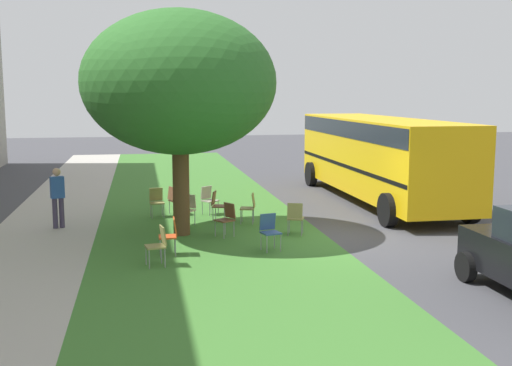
{
  "coord_description": "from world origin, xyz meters",
  "views": [
    {
      "loc": [
        -15.0,
        4.97,
        3.73
      ],
      "look_at": [
        1.19,
        1.94,
        1.34
      ],
      "focal_mm": 43.48,
      "sensor_mm": 36.0,
      "label": 1
    }
  ],
  "objects_px": {
    "chair_2": "(171,233)",
    "chair_9": "(295,216)",
    "school_bus": "(378,151)",
    "pedestrian_0": "(58,195)",
    "street_tree": "(179,83)",
    "chair_6": "(209,198)",
    "chair_1": "(217,203)",
    "chair_10": "(187,207)",
    "chair_3": "(269,229)",
    "chair_4": "(227,217)",
    "chair_7": "(157,200)",
    "chair_0": "(158,243)",
    "chair_8": "(174,198)",
    "chair_5": "(250,206)"
  },
  "relations": [
    {
      "from": "street_tree",
      "to": "chair_2",
      "type": "bearing_deg",
      "value": 169.39
    },
    {
      "from": "school_bus",
      "to": "pedestrian_0",
      "type": "height_order",
      "value": "school_bus"
    },
    {
      "from": "chair_3",
      "to": "chair_8",
      "type": "bearing_deg",
      "value": 22.3
    },
    {
      "from": "chair_0",
      "to": "chair_3",
      "type": "relative_size",
      "value": 1.0
    },
    {
      "from": "chair_1",
      "to": "chair_7",
      "type": "relative_size",
      "value": 1.0
    },
    {
      "from": "chair_4",
      "to": "chair_5",
      "type": "relative_size",
      "value": 1.0
    },
    {
      "from": "chair_9",
      "to": "chair_6",
      "type": "bearing_deg",
      "value": 30.69
    },
    {
      "from": "street_tree",
      "to": "chair_9",
      "type": "xyz_separation_m",
      "value": [
        -0.65,
        -2.95,
        -3.47
      ]
    },
    {
      "from": "chair_1",
      "to": "chair_10",
      "type": "relative_size",
      "value": 1.0
    },
    {
      "from": "chair_0",
      "to": "chair_3",
      "type": "height_order",
      "value": "same"
    },
    {
      "from": "chair_5",
      "to": "chair_2",
      "type": "bearing_deg",
      "value": 142.55
    },
    {
      "from": "chair_2",
      "to": "chair_8",
      "type": "bearing_deg",
      "value": -4.2
    },
    {
      "from": "street_tree",
      "to": "chair_0",
      "type": "xyz_separation_m",
      "value": [
        -2.96,
        0.7,
        -3.47
      ]
    },
    {
      "from": "chair_1",
      "to": "school_bus",
      "type": "bearing_deg",
      "value": -68.58
    },
    {
      "from": "street_tree",
      "to": "chair_2",
      "type": "relative_size",
      "value": 6.66
    },
    {
      "from": "street_tree",
      "to": "chair_10",
      "type": "bearing_deg",
      "value": -12.05
    },
    {
      "from": "chair_1",
      "to": "chair_6",
      "type": "height_order",
      "value": "same"
    },
    {
      "from": "chair_6",
      "to": "pedestrian_0",
      "type": "bearing_deg",
      "value": 105.29
    },
    {
      "from": "chair_10",
      "to": "school_bus",
      "type": "relative_size",
      "value": 0.08
    },
    {
      "from": "chair_9",
      "to": "school_bus",
      "type": "distance_m",
      "value": 6.25
    },
    {
      "from": "chair_1",
      "to": "school_bus",
      "type": "relative_size",
      "value": 0.08
    },
    {
      "from": "street_tree",
      "to": "chair_8",
      "type": "relative_size",
      "value": 6.66
    },
    {
      "from": "chair_9",
      "to": "school_bus",
      "type": "relative_size",
      "value": 0.08
    },
    {
      "from": "pedestrian_0",
      "to": "school_bus",
      "type": "bearing_deg",
      "value": -76.53
    },
    {
      "from": "chair_10",
      "to": "chair_4",
      "type": "bearing_deg",
      "value": -150.07
    },
    {
      "from": "chair_6",
      "to": "chair_9",
      "type": "bearing_deg",
      "value": -149.31
    },
    {
      "from": "street_tree",
      "to": "chair_10",
      "type": "xyz_separation_m",
      "value": [
        1.14,
        -0.24,
        -3.47
      ]
    },
    {
      "from": "chair_1",
      "to": "chair_4",
      "type": "bearing_deg",
      "value": 179.75
    },
    {
      "from": "street_tree",
      "to": "chair_6",
      "type": "xyz_separation_m",
      "value": [
        2.62,
        -1.01,
        -3.47
      ]
    },
    {
      "from": "chair_8",
      "to": "pedestrian_0",
      "type": "distance_m",
      "value": 3.57
    },
    {
      "from": "chair_4",
      "to": "chair_0",
      "type": "bearing_deg",
      "value": 143.92
    },
    {
      "from": "chair_9",
      "to": "chair_3",
      "type": "bearing_deg",
      "value": 145.07
    },
    {
      "from": "chair_6",
      "to": "chair_7",
      "type": "bearing_deg",
      "value": 92.49
    },
    {
      "from": "chair_2",
      "to": "chair_10",
      "type": "xyz_separation_m",
      "value": [
        3.23,
        -0.64,
        0.0
      ]
    },
    {
      "from": "chair_8",
      "to": "chair_9",
      "type": "xyz_separation_m",
      "value": [
        -3.42,
        -2.98,
        0.0
      ]
    },
    {
      "from": "chair_9",
      "to": "chair_10",
      "type": "bearing_deg",
      "value": 56.56
    },
    {
      "from": "chair_5",
      "to": "chair_8",
      "type": "xyz_separation_m",
      "value": [
        1.71,
        2.07,
        0.0
      ]
    },
    {
      "from": "chair_0",
      "to": "pedestrian_0",
      "type": "xyz_separation_m",
      "value": [
        4.4,
        2.63,
        0.41
      ]
    },
    {
      "from": "street_tree",
      "to": "chair_1",
      "type": "bearing_deg",
      "value": -35.67
    },
    {
      "from": "chair_6",
      "to": "chair_7",
      "type": "height_order",
      "value": "same"
    },
    {
      "from": "chair_2",
      "to": "chair_6",
      "type": "height_order",
      "value": "same"
    },
    {
      "from": "chair_2",
      "to": "pedestrian_0",
      "type": "relative_size",
      "value": 0.52
    },
    {
      "from": "chair_1",
      "to": "chair_9",
      "type": "xyz_separation_m",
      "value": [
        -2.26,
        -1.79,
        0.0
      ]
    },
    {
      "from": "chair_2",
      "to": "chair_9",
      "type": "bearing_deg",
      "value": -66.58
    },
    {
      "from": "chair_0",
      "to": "chair_6",
      "type": "distance_m",
      "value": 5.84
    },
    {
      "from": "chair_3",
      "to": "chair_1",
      "type": "bearing_deg",
      "value": 12.2
    },
    {
      "from": "chair_4",
      "to": "chair_9",
      "type": "xyz_separation_m",
      "value": [
        -0.22,
        -1.8,
        0.0
      ]
    },
    {
      "from": "school_bus",
      "to": "pedestrian_0",
      "type": "bearing_deg",
      "value": 103.47
    },
    {
      "from": "chair_1",
      "to": "pedestrian_0",
      "type": "height_order",
      "value": "pedestrian_0"
    },
    {
      "from": "chair_4",
      "to": "chair_8",
      "type": "xyz_separation_m",
      "value": [
        3.21,
        1.18,
        0.0
      ]
    }
  ]
}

